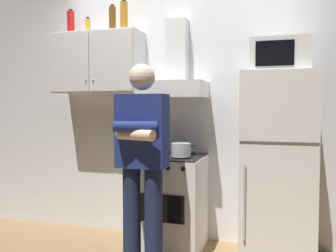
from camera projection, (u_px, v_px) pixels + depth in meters
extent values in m
cube|color=white|center=(185.00, 103.00, 3.68)|extent=(4.80, 0.10, 2.70)
cube|color=silver|center=(98.00, 63.00, 3.70)|extent=(0.90, 0.34, 0.60)
cube|color=silver|center=(69.00, 62.00, 3.59)|extent=(0.43, 0.01, 0.58)
cube|color=silver|center=(111.00, 60.00, 3.46)|extent=(0.43, 0.01, 0.58)
sphere|color=#B2B2B7|center=(85.00, 80.00, 3.54)|extent=(0.02, 0.02, 0.02)
sphere|color=#B2B2B7|center=(93.00, 80.00, 3.51)|extent=(0.02, 0.02, 0.02)
cube|color=white|center=(171.00, 202.00, 3.41)|extent=(0.60, 0.60, 0.85)
cube|color=black|center=(171.00, 156.00, 3.39)|extent=(0.59, 0.59, 0.01)
cube|color=black|center=(161.00, 208.00, 3.12)|extent=(0.42, 0.01, 0.24)
cylinder|color=black|center=(153.00, 156.00, 3.31)|extent=(0.16, 0.16, 0.01)
cylinder|color=black|center=(181.00, 157.00, 3.24)|extent=(0.16, 0.16, 0.01)
cylinder|color=black|center=(161.00, 153.00, 3.54)|extent=(0.16, 0.16, 0.01)
cylinder|color=black|center=(187.00, 154.00, 3.47)|extent=(0.16, 0.16, 0.01)
cylinder|color=black|center=(138.00, 167.00, 3.15)|extent=(0.04, 0.02, 0.04)
cylinder|color=black|center=(152.00, 167.00, 3.11)|extent=(0.04, 0.02, 0.04)
cylinder|color=black|center=(168.00, 168.00, 3.07)|extent=(0.04, 0.02, 0.04)
cylinder|color=black|center=(183.00, 169.00, 3.04)|extent=(0.04, 0.02, 0.04)
cube|color=white|center=(173.00, 89.00, 3.43)|extent=(0.60, 0.44, 0.15)
cube|color=white|center=(177.00, 51.00, 3.54)|extent=(0.20, 0.16, 0.60)
cube|color=white|center=(278.00, 167.00, 3.12)|extent=(0.60, 0.60, 1.60)
cube|color=#4C4C4C|center=(278.00, 143.00, 2.81)|extent=(0.59, 0.01, 0.01)
cylinder|color=silver|center=(244.00, 202.00, 2.90)|extent=(0.02, 0.02, 0.60)
cube|color=silver|center=(280.00, 56.00, 3.08)|extent=(0.48, 0.36, 0.28)
cube|color=black|center=(275.00, 53.00, 2.92)|extent=(0.30, 0.01, 0.20)
cylinder|color=#192342|center=(132.00, 220.00, 2.88)|extent=(0.14, 0.14, 0.85)
cylinder|color=#192342|center=(154.00, 222.00, 2.83)|extent=(0.14, 0.14, 0.85)
cube|color=navy|center=(142.00, 131.00, 2.82)|extent=(0.38, 0.20, 0.56)
cylinder|color=navy|center=(135.00, 127.00, 2.68)|extent=(0.33, 0.17, 0.08)
cylinder|color=beige|center=(135.00, 135.00, 2.68)|extent=(0.33, 0.17, 0.08)
sphere|color=beige|center=(142.00, 77.00, 2.79)|extent=(0.20, 0.20, 0.20)
cylinder|color=#B7BABF|center=(181.00, 150.00, 3.23)|extent=(0.17, 0.17, 0.12)
cylinder|color=black|center=(169.00, 145.00, 3.26)|extent=(0.05, 0.01, 0.01)
cylinder|color=black|center=(193.00, 146.00, 3.20)|extent=(0.05, 0.01, 0.01)
cylinder|color=#B7721E|center=(124.00, 17.00, 3.63)|extent=(0.07, 0.07, 0.29)
cylinder|color=black|center=(124.00, 1.00, 3.62)|extent=(0.04, 0.04, 0.02)
cylinder|color=gold|center=(88.00, 26.00, 3.66)|extent=(0.05, 0.05, 0.13)
cylinder|color=black|center=(88.00, 18.00, 3.66)|extent=(0.03, 0.03, 0.02)
cylinder|color=red|center=(71.00, 23.00, 3.79)|extent=(0.08, 0.08, 0.24)
cylinder|color=black|center=(71.00, 10.00, 3.78)|extent=(0.04, 0.04, 0.02)
cylinder|color=brown|center=(112.00, 19.00, 3.60)|extent=(0.07, 0.07, 0.24)
cylinder|color=black|center=(112.00, 6.00, 3.59)|extent=(0.04, 0.04, 0.02)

